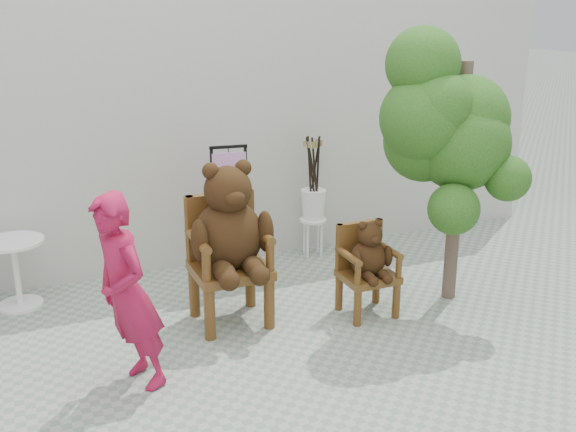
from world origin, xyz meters
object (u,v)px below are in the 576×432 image
Objects in this scene: chair_big at (229,235)px; person at (127,293)px; tree at (443,125)px; stool_bucket at (313,204)px; chair_small at (368,259)px; display_stand at (231,230)px; cafe_table at (15,265)px.

person is (-1.08, -0.80, -0.07)m from chair_big.
chair_big is at bearing 167.37° from tree.
chair_big is 1.99m from stool_bucket.
tree is at bearing -12.63° from chair_big.
display_stand reaches higher than chair_small.
cafe_table is (-3.15, 1.50, -0.13)m from chair_small.
person is 2.25m from display_stand.
chair_small is at bearing -96.69° from stool_bucket.
display_stand is at bearing 140.13° from tree.
stool_bucket is (3.34, 0.16, 0.20)m from cafe_table.
person is at bearing -122.46° from display_stand.
person is 3.32m from stool_bucket.
cafe_table is 0.48× the size of stool_bucket.
chair_small is 0.35× the size of tree.
display_stand is 1.22m from stool_bucket.
stool_bucket is 2.18m from tree.
chair_small is 3.49m from cafe_table.
cafe_table is (-1.86, 1.16, -0.44)m from chair_big.
chair_small reaches higher than cafe_table.
person is at bearing -169.22° from chair_small.
chair_big is 1.09× the size of stool_bucket.
stool_bucket is at bearing 105.98° from tree.
chair_small is at bearing -46.81° from display_stand.
cafe_table is 4.39m from tree.
person reaches higher than chair_big.
stool_bucket is at bearing 2.69° from cafe_table.
person is 2.30× the size of cafe_table.
person is 1.11× the size of stool_bucket.
tree reaches higher than stool_bucket.
chair_small is 1.61m from display_stand.
cafe_table is 3.35m from stool_bucket.
person reaches higher than stool_bucket.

